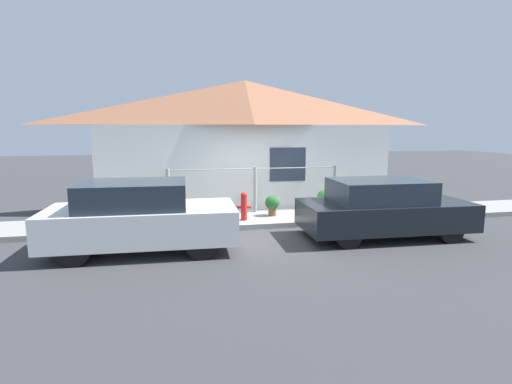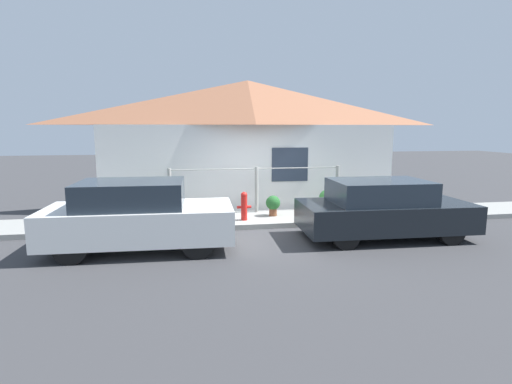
# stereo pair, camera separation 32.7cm
# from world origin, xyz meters

# --- Properties ---
(ground_plane) EXTENTS (60.00, 60.00, 0.00)m
(ground_plane) POSITION_xyz_m (0.00, 0.00, 0.00)
(ground_plane) COLOR #38383A
(sidewalk) EXTENTS (24.00, 1.63, 0.13)m
(sidewalk) POSITION_xyz_m (0.00, 0.82, 0.07)
(sidewalk) COLOR gray
(sidewalk) RESTS_ON ground_plane
(house) EXTENTS (9.16, 2.23, 3.96)m
(house) POSITION_xyz_m (0.00, 2.99, 3.09)
(house) COLOR white
(house) RESTS_ON ground_plane
(fence) EXTENTS (4.90, 0.10, 1.29)m
(fence) POSITION_xyz_m (0.00, 1.48, 0.84)
(fence) COLOR #999993
(fence) RESTS_ON sidewalk
(car_left) EXTENTS (3.81, 1.79, 1.44)m
(car_left) POSITION_xyz_m (-2.94, -1.23, 0.72)
(car_left) COLOR white
(car_left) RESTS_ON ground_plane
(car_right) EXTENTS (3.89, 1.81, 1.34)m
(car_right) POSITION_xyz_m (2.46, -1.23, 0.66)
(car_right) COLOR black
(car_right) RESTS_ON ground_plane
(fire_hydrant) EXTENTS (0.37, 0.17, 0.74)m
(fire_hydrant) POSITION_xyz_m (-0.50, 0.53, 0.52)
(fire_hydrant) COLOR red
(fire_hydrant) RESTS_ON sidewalk
(potted_plant_near_hydrant) EXTENTS (0.39, 0.39, 0.56)m
(potted_plant_near_hydrant) POSITION_xyz_m (0.35, 0.90, 0.46)
(potted_plant_near_hydrant) COLOR brown
(potted_plant_near_hydrant) RESTS_ON sidewalk
(potted_plant_by_fence) EXTENTS (0.45, 0.45, 0.60)m
(potted_plant_by_fence) POSITION_xyz_m (-2.85, 1.01, 0.48)
(potted_plant_by_fence) COLOR #9E5638
(potted_plant_by_fence) RESTS_ON sidewalk
(potted_plant_corner) EXTENTS (0.49, 0.49, 0.63)m
(potted_plant_corner) POSITION_xyz_m (2.03, 1.24, 0.48)
(potted_plant_corner) COLOR #9E5638
(potted_plant_corner) RESTS_ON sidewalk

